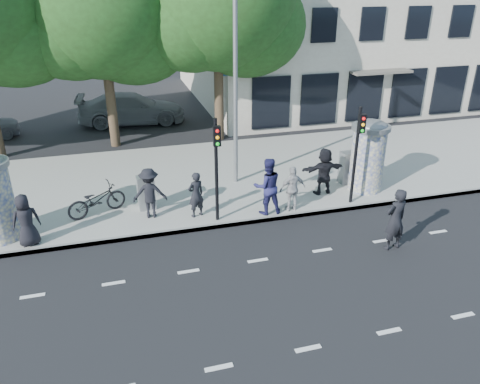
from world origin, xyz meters
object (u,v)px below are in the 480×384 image
object	(u,v)px
ped_a	(26,220)
car_right	(132,108)
traffic_pole_near	(217,160)
traffic_pole_far	(357,146)
ped_d	(150,193)
bicycle	(97,200)
ped_b	(196,195)
street_lamp	(236,58)
ad_column_right	(368,154)
ped_c	(267,186)
man_road	(395,220)
ped_f	(324,171)
cabinet_left	(146,193)
cabinet_right	(348,167)
ped_e	(293,189)

from	to	relation	value
ped_a	car_right	distance (m)	13.00
traffic_pole_near	traffic_pole_far	distance (m)	4.80
ped_d	bicycle	bearing A→B (deg)	-14.09
traffic_pole_far	ped_b	bearing A→B (deg)	174.77
traffic_pole_near	street_lamp	bearing A→B (deg)	63.77
ad_column_right	bicycle	distance (m)	9.60
ped_c	bicycle	xyz separation A→B (m)	(-5.44, 1.42, -0.45)
man_road	ad_column_right	bearing A→B (deg)	-116.58
street_lamp	bicycle	size ratio (longest dim) A/B	4.05
traffic_pole_far	man_road	world-z (taller)	traffic_pole_far
ped_b	bicycle	xyz separation A→B (m)	(-3.14, 1.02, -0.26)
ped_b	ped_d	bearing A→B (deg)	-33.50
ped_f	bicycle	world-z (taller)	ped_f
ped_a	car_right	bearing A→B (deg)	-121.53
traffic_pole_near	ped_f	world-z (taller)	traffic_pole_near
street_lamp	cabinet_left	xyz separation A→B (m)	(-3.52, -1.34, -4.05)
street_lamp	cabinet_left	bearing A→B (deg)	-159.12
cabinet_right	car_right	distance (m)	13.07
traffic_pole_far	ped_e	size ratio (longest dim) A/B	2.16
traffic_pole_near	ad_column_right	bearing A→B (deg)	8.89
ped_a	car_right	xyz separation A→B (m)	(3.83, 12.42, -0.13)
man_road	bicycle	distance (m)	9.43
ad_column_right	car_right	distance (m)	13.89
traffic_pole_near	traffic_pole_far	bearing A→B (deg)	0.00
ped_b	car_right	bearing A→B (deg)	-103.21
ped_c	ped_e	bearing A→B (deg)	179.15
traffic_pole_near	ped_b	bearing A→B (deg)	140.53
ped_a	bicycle	world-z (taller)	ped_a
street_lamp	ped_a	size ratio (longest dim) A/B	5.00
ped_d	bicycle	xyz separation A→B (m)	(-1.69, 0.65, -0.33)
traffic_pole_far	cabinet_right	size ratio (longest dim) A/B	2.77
traffic_pole_far	car_right	world-z (taller)	traffic_pole_far
ped_b	cabinet_right	distance (m)	6.18
street_lamp	ped_d	size ratio (longest dim) A/B	4.72
traffic_pole_near	cabinet_left	bearing A→B (deg)	144.72
street_lamp	ped_c	size ratio (longest dim) A/B	4.13
ad_column_right	car_right	bearing A→B (deg)	123.49
ped_b	man_road	bearing A→B (deg)	128.42
ped_a	ped_c	size ratio (longest dim) A/B	0.83
ped_d	ped_e	size ratio (longest dim) A/B	1.08
ped_b	ped_f	world-z (taller)	ped_f
bicycle	ped_d	bearing A→B (deg)	-133.31
ad_column_right	bicycle	bearing A→B (deg)	176.37
ped_a	ped_c	distance (m)	7.39
traffic_pole_near	ped_b	distance (m)	1.52
ad_column_right	ped_d	distance (m)	7.86
ped_e	bicycle	world-z (taller)	ped_e
traffic_pole_far	ped_c	bearing A→B (deg)	178.30
traffic_pole_far	man_road	distance (m)	3.10
street_lamp	bicycle	distance (m)	6.72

